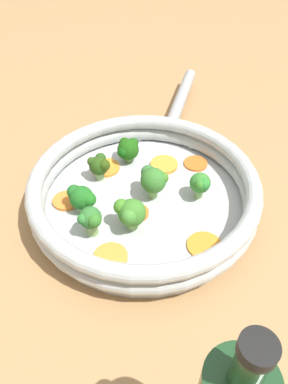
% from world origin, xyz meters
% --- Properties ---
extents(ground_plane, '(4.00, 4.00, 0.00)m').
position_xyz_m(ground_plane, '(0.00, 0.00, 0.00)').
color(ground_plane, '#A2784B').
extents(skillet, '(0.30, 0.30, 0.02)m').
position_xyz_m(skillet, '(0.00, 0.00, 0.01)').
color(skillet, '#B2B5B7').
rests_on(skillet, ground_plane).
extents(skillet_rim_wall, '(0.32, 0.32, 0.04)m').
position_xyz_m(skillet_rim_wall, '(0.00, 0.00, 0.04)').
color(skillet_rim_wall, '#AFB6B7').
rests_on(skillet_rim_wall, skillet).
extents(skillet_handle, '(0.03, 0.23, 0.02)m').
position_xyz_m(skillet_handle, '(0.01, -0.26, 0.03)').
color(skillet_handle, '#999B9E').
rests_on(skillet_handle, skillet).
extents(skillet_rivet_left, '(0.01, 0.01, 0.01)m').
position_xyz_m(skillet_rivet_left, '(-0.04, -0.14, 0.02)').
color(skillet_rivet_left, '#B2B4B7').
rests_on(skillet_rivet_left, skillet).
extents(skillet_rivet_right, '(0.01, 0.01, 0.01)m').
position_xyz_m(skillet_rivet_right, '(0.05, -0.14, 0.02)').
color(skillet_rivet_right, '#B1B0B3').
rests_on(skillet_rivet_right, skillet).
extents(carrot_slice_0, '(0.06, 0.06, 0.00)m').
position_xyz_m(carrot_slice_0, '(-0.10, 0.06, 0.02)').
color(carrot_slice_0, orange).
rests_on(carrot_slice_0, skillet).
extents(carrot_slice_1, '(0.04, 0.04, 0.01)m').
position_xyz_m(carrot_slice_1, '(0.11, 0.04, 0.02)').
color(carrot_slice_1, orange).
rests_on(carrot_slice_1, skillet).
extents(carrot_slice_2, '(0.05, 0.05, 0.01)m').
position_xyz_m(carrot_slice_2, '(-0.01, -0.08, 0.02)').
color(carrot_slice_2, orange).
rests_on(carrot_slice_2, skillet).
extents(carrot_slice_3, '(0.05, 0.05, 0.00)m').
position_xyz_m(carrot_slice_3, '(0.01, 0.11, 0.02)').
color(carrot_slice_3, orange).
rests_on(carrot_slice_3, skillet).
extents(carrot_slice_4, '(0.05, 0.05, 0.00)m').
position_xyz_m(carrot_slice_4, '(0.08, -0.05, 0.02)').
color(carrot_slice_4, orange).
rests_on(carrot_slice_4, skillet).
extents(carrot_slice_5, '(0.05, 0.05, 0.00)m').
position_xyz_m(carrot_slice_5, '(-0.06, -0.10, 0.02)').
color(carrot_slice_5, orange).
rests_on(carrot_slice_5, skillet).
extents(carrot_slice_6, '(0.03, 0.03, 0.01)m').
position_xyz_m(carrot_slice_6, '(0.00, 0.03, 0.02)').
color(carrot_slice_6, orange).
rests_on(carrot_slice_6, skillet).
extents(broccoli_floret_0, '(0.04, 0.03, 0.04)m').
position_xyz_m(broccoli_floret_0, '(0.08, 0.04, 0.04)').
color(broccoli_floret_0, '#84AB6F').
rests_on(broccoli_floret_0, skillet).
extents(broccoli_floret_1, '(0.03, 0.03, 0.04)m').
position_xyz_m(broccoli_floret_1, '(-0.07, -0.03, 0.04)').
color(broccoli_floret_1, '#85AF63').
rests_on(broccoli_floret_1, skillet).
extents(broccoli_floret_2, '(0.03, 0.04, 0.04)m').
position_xyz_m(broccoli_floret_2, '(0.05, -0.08, 0.04)').
color(broccoli_floret_2, '#6A954D').
rests_on(broccoli_floret_2, skillet).
extents(broccoli_floret_3, '(0.04, 0.04, 0.05)m').
position_xyz_m(broccoli_floret_3, '(0.00, 0.06, 0.04)').
color(broccoli_floret_3, '#789F59').
rests_on(broccoli_floret_3, skillet).
extents(broccoli_floret_4, '(0.03, 0.03, 0.04)m').
position_xyz_m(broccoli_floret_4, '(0.05, 0.08, 0.04)').
color(broccoli_floret_4, '#7EA158').
rests_on(broccoli_floret_4, skillet).
extents(broccoli_floret_5, '(0.04, 0.03, 0.04)m').
position_xyz_m(broccoli_floret_5, '(0.08, -0.03, 0.04)').
color(broccoli_floret_5, '#84A762').
rests_on(broccoli_floret_5, skillet).
extents(broccoli_floret_6, '(0.04, 0.04, 0.05)m').
position_xyz_m(broccoli_floret_6, '(-0.01, -0.01, 0.05)').
color(broccoli_floret_6, '#7FB05C').
rests_on(broccoli_floret_6, skillet).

